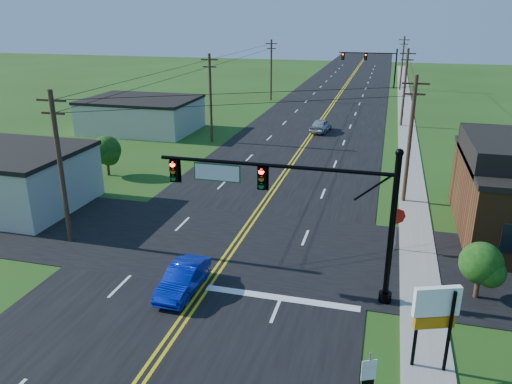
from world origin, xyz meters
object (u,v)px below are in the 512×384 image
(blue_car, at_px, (183,279))
(route_sign, at_px, (368,375))
(stop_sign, at_px, (397,221))
(signal_mast_main, at_px, (294,199))
(signal_mast_far, at_px, (371,61))

(blue_car, relative_size, route_sign, 1.90)
(blue_car, distance_m, stop_sign, 12.38)
(signal_mast_main, bearing_deg, blue_car, -162.74)
(blue_car, bearing_deg, stop_sign, 37.40)
(signal_mast_far, height_order, blue_car, signal_mast_far)
(signal_mast_main, bearing_deg, signal_mast_far, 89.92)
(route_sign, bearing_deg, stop_sign, 60.89)
(signal_mast_far, relative_size, route_sign, 5.10)
(signal_mast_main, distance_m, route_sign, 8.68)
(stop_sign, bearing_deg, signal_mast_far, 73.83)
(stop_sign, bearing_deg, route_sign, -114.40)
(blue_car, xyz_separation_m, stop_sign, (9.95, 7.27, 1.18))
(signal_mast_main, distance_m, signal_mast_far, 72.00)
(signal_mast_far, relative_size, stop_sign, 4.26)
(blue_car, height_order, route_sign, route_sign)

